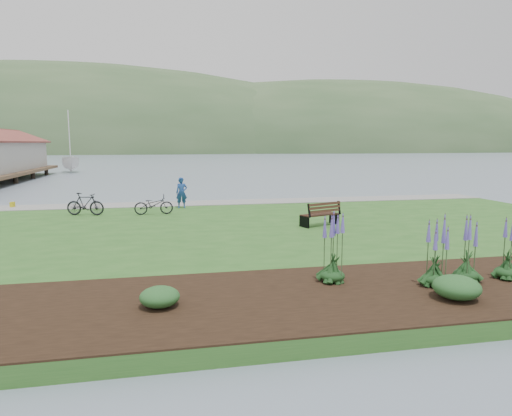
{
  "coord_description": "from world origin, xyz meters",
  "views": [
    {
      "loc": [
        -2.67,
        -19.38,
        3.87
      ],
      "look_at": [
        0.93,
        -1.8,
        1.3
      ],
      "focal_mm": 32.0,
      "sensor_mm": 36.0,
      "label": 1
    }
  ],
  "objects": [
    {
      "name": "pannier",
      "position": [
        -10.69,
        7.2,
        0.55
      ],
      "size": [
        0.22,
        0.31,
        0.3
      ],
      "primitive_type": "cube",
      "rotation": [
        0.0,
        0.0,
        -0.16
      ],
      "color": "gold",
      "rests_on": "lawn"
    },
    {
      "name": "bicycle_b",
      "position": [
        -6.37,
        3.58,
        0.95
      ],
      "size": [
        0.96,
        1.89,
        1.09
      ],
      "primitive_type": "imported",
      "rotation": [
        0.0,
        0.0,
        1.32
      ],
      "color": "black",
      "rests_on": "lawn"
    },
    {
      "name": "person",
      "position": [
        -1.7,
        5.21,
        1.36
      ],
      "size": [
        0.7,
        0.48,
        1.93
      ],
      "primitive_type": "imported",
      "rotation": [
        0.0,
        0.0,
        0.0
      ],
      "color": "navy",
      "rests_on": "lawn"
    },
    {
      "name": "far_hillside",
      "position": [
        20.0,
        170.0,
        0.0
      ],
      "size": [
        580.0,
        80.0,
        38.0
      ],
      "primitive_type": null,
      "color": "#375630",
      "rests_on": "ground"
    },
    {
      "name": "ground",
      "position": [
        0.0,
        0.0,
        0.0
      ],
      "size": [
        600.0,
        600.0,
        0.0
      ],
      "primitive_type": "plane",
      "color": "slate",
      "rests_on": "ground"
    },
    {
      "name": "bicycle_a",
      "position": [
        -3.14,
        3.19,
        0.89
      ],
      "size": [
        0.71,
        1.88,
        0.97
      ],
      "primitive_type": "imported",
      "rotation": [
        0.0,
        0.0,
        1.61
      ],
      "color": "black",
      "rests_on": "lawn"
    },
    {
      "name": "lawn",
      "position": [
        0.0,
        -2.0,
        0.2
      ],
      "size": [
        34.0,
        20.0,
        0.4
      ],
      "primitive_type": "cube",
      "color": "#29591F",
      "rests_on": "ground"
    },
    {
      "name": "shoreline_path",
      "position": [
        0.0,
        6.9,
        0.42
      ],
      "size": [
        34.0,
        2.2,
        0.03
      ],
      "primitive_type": "cube",
      "color": "gray",
      "rests_on": "lawn"
    },
    {
      "name": "echium_5",
      "position": [
        4.71,
        -9.59,
        1.11
      ],
      "size": [
        0.62,
        0.62,
        1.82
      ],
      "color": "#123314",
      "rests_on": "garden_bed"
    },
    {
      "name": "shrub_0",
      "position": [
        -2.81,
        -9.91,
        0.65
      ],
      "size": [
        0.85,
        0.85,
        0.42
      ],
      "primitive_type": "ellipsoid",
      "color": "#1E4C21",
      "rests_on": "garden_bed"
    },
    {
      "name": "park_bench",
      "position": [
        3.82,
        -1.41,
        0.92
      ],
      "size": [
        1.83,
        1.25,
        1.05
      ],
      "rotation": [
        0.0,
        0.0,
        0.37
      ],
      "color": "black",
      "rests_on": "lawn"
    },
    {
      "name": "echium_0",
      "position": [
        3.72,
        -9.77,
        1.2
      ],
      "size": [
        0.62,
        0.62,
        1.81
      ],
      "color": "#123314",
      "rests_on": "garden_bed"
    },
    {
      "name": "shrub_1",
      "position": [
        3.64,
        -10.73,
        0.7
      ],
      "size": [
        1.04,
        1.04,
        0.52
      ],
      "primitive_type": "ellipsoid",
      "color": "#1E4C21",
      "rests_on": "garden_bed"
    },
    {
      "name": "sailboat",
      "position": [
        -14.51,
        44.76,
        0.0
      ],
      "size": [
        11.8,
        11.93,
        25.83
      ],
      "primitive_type": "imported",
      "rotation": [
        0.0,
        0.0,
        0.23
      ],
      "color": "silver",
      "rests_on": "ground"
    },
    {
      "name": "echium_1",
      "position": [
        5.86,
        -9.62,
        1.15
      ],
      "size": [
        0.62,
        0.62,
        1.92
      ],
      "color": "#123314",
      "rests_on": "garden_bed"
    },
    {
      "name": "echium_4",
      "position": [
        1.4,
        -8.99,
        1.34
      ],
      "size": [
        0.62,
        0.62,
        2.1
      ],
      "color": "#123314",
      "rests_on": "garden_bed"
    },
    {
      "name": "garden_bed",
      "position": [
        3.0,
        -9.8,
        0.42
      ],
      "size": [
        24.0,
        4.4,
        0.04
      ],
      "primitive_type": "cube",
      "color": "black",
      "rests_on": "lawn"
    }
  ]
}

